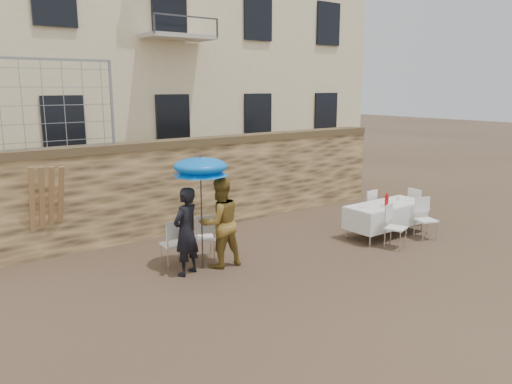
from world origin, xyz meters
TOP-DOWN VIEW (x-y plane):
  - ground at (0.00, 0.00)m, footprint 80.00×80.00m
  - stone_wall at (0.00, 5.00)m, footprint 13.00×0.50m
  - chain_link_fence at (-3.00, 5.00)m, footprint 3.20×0.06m
  - man_suit at (-1.17, 2.28)m, footprint 0.72×0.60m
  - woman_dress at (-0.42, 2.28)m, footprint 0.91×0.73m
  - umbrella at (-0.77, 2.38)m, footprint 1.06×1.06m
  - couple_chair_left at (-1.17, 2.83)m, footprint 0.51×0.51m
  - couple_chair_right at (-0.47, 2.83)m, footprint 0.62×0.62m
  - banquet_table at (3.85, 1.67)m, footprint 2.10×0.85m
  - soda_bottle at (3.65, 1.52)m, footprint 0.09×0.09m
  - table_chair_front_left at (3.25, 0.92)m, footprint 0.60×0.60m
  - table_chair_front_right at (4.35, 0.92)m, footprint 0.61×0.61m
  - table_chair_back at (4.05, 2.47)m, footprint 0.51×0.51m
  - table_chair_side at (5.25, 1.77)m, footprint 0.51×0.51m
  - wood_planks at (-2.97, 4.67)m, footprint 0.70×0.20m

SIDE VIEW (x-z plane):
  - ground at x=0.00m, z-range 0.00..0.00m
  - couple_chair_left at x=-1.17m, z-range 0.00..0.96m
  - couple_chair_right at x=-0.47m, z-range 0.00..0.96m
  - table_chair_front_left at x=3.25m, z-range 0.00..0.96m
  - table_chair_front_right at x=4.35m, z-range 0.00..0.96m
  - table_chair_back at x=4.05m, z-range 0.00..0.96m
  - table_chair_side at x=5.25m, z-range 0.00..0.96m
  - banquet_table at x=3.85m, z-range 0.34..1.12m
  - man_suit at x=-1.17m, z-range 0.00..1.67m
  - woman_dress at x=-0.42m, z-range 0.00..1.77m
  - soda_bottle at x=3.65m, z-range 0.77..1.04m
  - wood_planks at x=-2.97m, z-range 0.00..2.00m
  - stone_wall at x=0.00m, z-range 0.00..2.20m
  - umbrella at x=-0.77m, z-range 0.91..2.97m
  - chain_link_fence at x=-3.00m, z-range 2.20..4.00m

